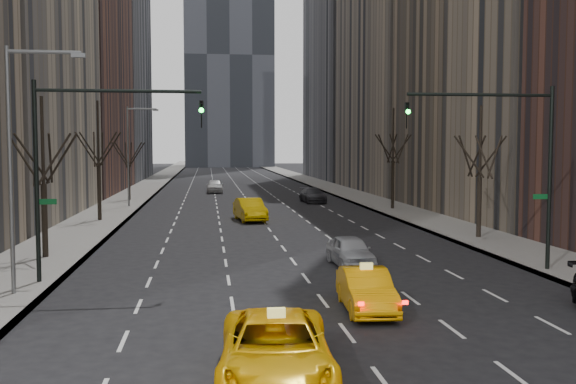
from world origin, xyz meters
name	(u,v)px	position (x,y,z in m)	size (l,w,h in m)	color
ground	(383,382)	(0.00, 0.00, 0.00)	(400.00, 400.00, 0.00)	black
sidewalk_left	(144,189)	(-12.25, 70.00, 0.07)	(4.50, 320.00, 0.15)	slate
sidewalk_right	(330,188)	(12.25, 70.00, 0.07)	(4.50, 320.00, 0.15)	slate
bld_left_far	(59,8)	(-21.50, 66.00, 22.00)	(14.00, 28.00, 44.00)	brown
bld_right_deep	(356,10)	(21.50, 95.00, 29.00)	(14.00, 30.00, 58.00)	slate
tree_lw_b	(44,184)	(-12.00, 18.00, 3.72)	(3.36, 3.50, 7.82)	black
tree_lw_c	(99,167)	(-12.00, 34.00, 4.04)	(3.36, 3.50, 8.74)	black
tree_lw_d	(129,166)	(-12.00, 52.00, 3.56)	(3.36, 3.50, 7.36)	black
tree_rw_b	(480,177)	(12.00, 22.00, 3.72)	(3.36, 3.50, 7.82)	black
tree_rw_c	(393,164)	(12.00, 40.00, 4.04)	(3.36, 3.50, 8.74)	black
traffic_mast_left	(80,148)	(-9.11, 12.00, 5.49)	(6.69, 0.39, 8.00)	black
traffic_mast_right	(514,148)	(9.11, 12.00, 5.49)	(6.69, 0.39, 8.00)	black
streetlight_near	(20,144)	(-10.84, 10.00, 5.62)	(2.83, 0.22, 9.00)	slate
streetlight_far	(132,146)	(-10.84, 45.00, 5.62)	(2.83, 0.22, 9.00)	slate
taxi_suv	(276,351)	(-2.53, 0.18, 0.79)	(2.61, 5.66, 1.57)	#FEBE05
taxi_sedan	(366,290)	(1.20, 6.46, 0.71)	(1.49, 4.29, 1.41)	#FDA405
silver_sedan_ahead	(351,251)	(2.47, 14.46, 0.71)	(1.67, 4.14, 1.41)	#A1A3A9
far_taxi	(250,209)	(-0.94, 33.46, 0.83)	(1.76, 5.06, 1.67)	#FDC505
far_suv_grey	(313,195)	(6.29, 48.37, 0.72)	(2.01, 4.95, 1.44)	#323237
far_car_white	(215,186)	(-3.21, 63.28, 0.80)	(1.90, 4.72, 1.61)	silver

